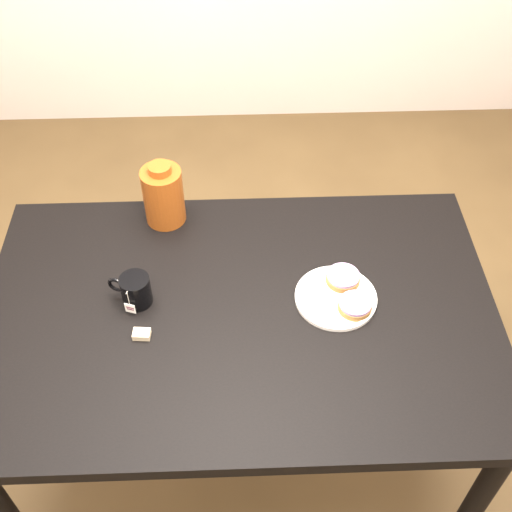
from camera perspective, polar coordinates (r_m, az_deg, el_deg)
name	(u,v)px	position (r m, az deg, el deg)	size (l,w,h in m)	color
ground_plane	(244,440)	(2.38, -1.10, -16.06)	(4.00, 4.00, 0.00)	brown
table	(240,328)	(1.81, -1.39, -6.45)	(1.40, 0.90, 0.75)	black
plate	(336,297)	(1.77, 7.11, -3.64)	(0.22, 0.22, 0.02)	white
bagel_back	(343,278)	(1.80, 7.74, -1.92)	(0.11, 0.11, 0.03)	brown
bagel_front	(355,305)	(1.74, 8.79, -4.36)	(0.10, 0.10, 0.03)	brown
mug	(135,290)	(1.76, -10.69, -2.99)	(0.13, 0.10, 0.09)	black
teabag_pouch	(142,334)	(1.71, -10.13, -6.86)	(0.04, 0.03, 0.02)	#C6B793
bagel_package	(163,195)	(1.94, -8.24, 5.39)	(0.13, 0.13, 0.21)	#62280C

